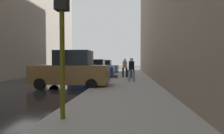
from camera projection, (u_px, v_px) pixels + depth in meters
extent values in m
plane|color=black|center=(29.00, 87.00, 10.71)|extent=(120.00, 120.00, 0.00)
cube|color=gray|center=(127.00, 88.00, 10.11)|extent=(4.00, 40.00, 0.15)
cube|color=brown|center=(71.00, 74.00, 10.63)|extent=(4.61, 1.86, 1.10)
cube|color=black|center=(74.00, 58.00, 10.58)|extent=(2.08, 1.57, 0.90)
cylinder|color=black|center=(54.00, 80.00, 11.71)|extent=(0.64, 0.22, 0.64)
cylinder|color=black|center=(40.00, 84.00, 9.89)|extent=(0.64, 0.22, 0.64)
cylinder|color=black|center=(98.00, 81.00, 11.40)|extent=(0.64, 0.22, 0.64)
cylinder|color=black|center=(92.00, 85.00, 9.57)|extent=(0.64, 0.22, 0.64)
cube|color=navy|center=(92.00, 71.00, 16.61)|extent=(4.24, 1.92, 0.84)
cube|color=black|center=(94.00, 63.00, 16.57)|extent=(1.92, 1.60, 0.70)
cylinder|color=black|center=(80.00, 74.00, 17.65)|extent=(0.64, 0.23, 0.64)
cylinder|color=black|center=(75.00, 76.00, 15.82)|extent=(0.64, 0.23, 0.64)
cylinder|color=black|center=(107.00, 74.00, 17.43)|extent=(0.64, 0.23, 0.64)
cylinder|color=black|center=(105.00, 76.00, 15.60)|extent=(0.64, 0.23, 0.64)
cube|color=slate|center=(102.00, 68.00, 22.85)|extent=(4.23, 1.92, 0.84)
cube|color=black|center=(104.00, 63.00, 22.80)|extent=(1.92, 1.60, 0.70)
cylinder|color=black|center=(94.00, 71.00, 23.94)|extent=(0.64, 0.23, 0.64)
cylinder|color=black|center=(90.00, 72.00, 22.11)|extent=(0.64, 0.23, 0.64)
cylinder|color=black|center=(113.00, 71.00, 23.61)|extent=(0.64, 0.23, 0.64)
cylinder|color=black|center=(112.00, 72.00, 21.79)|extent=(0.64, 0.23, 0.64)
cylinder|color=red|center=(108.00, 76.00, 14.17)|extent=(0.22, 0.22, 0.55)
sphere|color=red|center=(108.00, 72.00, 14.16)|extent=(0.20, 0.20, 0.20)
cylinder|color=red|center=(106.00, 76.00, 14.18)|extent=(0.10, 0.09, 0.09)
cylinder|color=red|center=(110.00, 76.00, 14.15)|extent=(0.10, 0.09, 0.09)
cylinder|color=#514C0F|center=(62.00, 47.00, 4.34)|extent=(0.12, 0.12, 3.60)
sphere|color=green|center=(64.00, 5.00, 4.43)|extent=(0.14, 0.14, 0.14)
cylinder|color=black|center=(126.00, 72.00, 16.26)|extent=(0.18, 0.18, 0.85)
cylinder|color=black|center=(123.00, 72.00, 16.29)|extent=(0.18, 0.18, 0.85)
cylinder|color=tan|center=(125.00, 65.00, 16.25)|extent=(0.40, 0.40, 0.62)
sphere|color=beige|center=(125.00, 60.00, 16.24)|extent=(0.24, 0.24, 0.24)
cylinder|color=#728CB2|center=(134.00, 76.00, 12.49)|extent=(0.19, 0.19, 0.85)
cylinder|color=#728CB2|center=(129.00, 76.00, 12.51)|extent=(0.19, 0.19, 0.85)
cylinder|color=black|center=(131.00, 65.00, 12.48)|extent=(0.41, 0.41, 0.62)
sphere|color=beige|center=(132.00, 59.00, 12.47)|extent=(0.24, 0.24, 0.24)
cube|color=black|center=(130.00, 74.00, 15.46)|extent=(0.41, 0.59, 0.68)
cylinder|color=#333333|center=(130.00, 68.00, 15.45)|extent=(0.02, 0.02, 0.36)
cube|color=#472D19|center=(116.00, 76.00, 15.28)|extent=(0.32, 0.44, 0.28)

